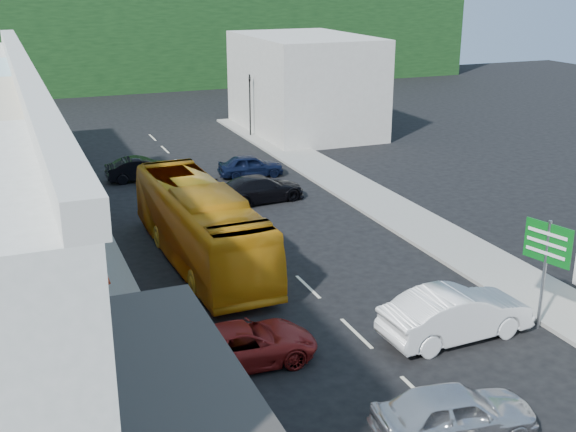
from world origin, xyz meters
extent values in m
plane|color=black|center=(0.00, 0.00, 0.00)|extent=(120.00, 120.00, 0.00)
cube|color=gray|center=(-7.50, 10.00, 0.07)|extent=(3.00, 52.00, 0.15)
cube|color=gray|center=(7.50, 10.00, 0.07)|extent=(3.00, 52.00, 0.15)
cube|color=#500D0D|center=(-8.40, -5.50, 3.05)|extent=(1.30, 7.65, 0.08)
cube|color=#A12D14|center=(-8.40, 3.00, 3.05)|extent=(1.30, 6.80, 0.08)
cube|color=#195926|center=(-8.40, 10.00, 3.05)|extent=(1.30, 5.10, 0.08)
cube|color=#500D0D|center=(-8.40, 16.50, 3.05)|extent=(1.30, 5.95, 0.08)
cube|color=#B7B2A8|center=(11.00, 30.00, 3.50)|extent=(8.00, 12.00, 7.00)
cube|color=black|center=(0.00, 64.00, 6.00)|extent=(80.00, 24.00, 12.00)
imported|color=orange|center=(-3.02, 8.00, 1.55)|extent=(2.85, 11.67, 3.10)
imported|color=silver|center=(-0.28, -5.92, 0.70)|extent=(4.59, 2.34, 1.40)
imported|color=silver|center=(2.85, -1.42, 0.70)|extent=(4.48, 1.99, 1.40)
imported|color=maroon|center=(-4.04, -0.40, 0.70)|extent=(4.65, 2.04, 1.40)
imported|color=black|center=(2.00, 14.77, 0.70)|extent=(4.67, 2.31, 1.40)
imported|color=black|center=(3.14, 19.52, 0.70)|extent=(4.57, 2.27, 1.40)
imported|color=black|center=(-2.89, 21.15, 0.70)|extent=(4.41, 1.82, 1.40)
imported|color=black|center=(-7.93, 1.12, 1.00)|extent=(0.46, 0.64, 1.70)
camera|label=1|loc=(-10.05, -18.85, 11.28)|focal=45.00mm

